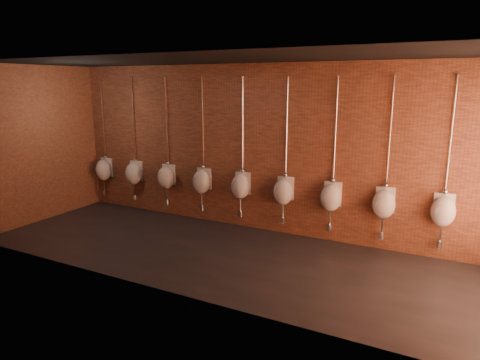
{
  "coord_description": "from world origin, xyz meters",
  "views": [
    {
      "loc": [
        3.47,
        -5.88,
        2.83
      ],
      "look_at": [
        -0.05,
        0.9,
        1.1
      ],
      "focal_mm": 32.0,
      "sensor_mm": 36.0,
      "label": 1
    }
  ],
  "objects_px": {
    "urinal_1": "(134,173)",
    "urinal_6": "(331,197)",
    "urinal_3": "(202,181)",
    "urinal_0": "(104,169)",
    "urinal_2": "(166,177)",
    "urinal_5": "(283,191)",
    "urinal_8": "(443,210)",
    "urinal_7": "(384,203)",
    "urinal_4": "(241,186)"
  },
  "relations": [
    {
      "from": "urinal_4",
      "to": "urinal_2",
      "type": "bearing_deg",
      "value": 180.0
    },
    {
      "from": "urinal_0",
      "to": "urinal_1",
      "type": "bearing_deg",
      "value": 0.0
    },
    {
      "from": "urinal_2",
      "to": "urinal_3",
      "type": "bearing_deg",
      "value": 0.0
    },
    {
      "from": "urinal_1",
      "to": "urinal_6",
      "type": "height_order",
      "value": "same"
    },
    {
      "from": "urinal_0",
      "to": "urinal_4",
      "type": "distance_m",
      "value": 3.62
    },
    {
      "from": "urinal_4",
      "to": "urinal_7",
      "type": "relative_size",
      "value": 1.0
    },
    {
      "from": "urinal_4",
      "to": "urinal_7",
      "type": "xyz_separation_m",
      "value": [
        2.71,
        0.0,
        0.0
      ]
    },
    {
      "from": "urinal_0",
      "to": "urinal_6",
      "type": "bearing_deg",
      "value": 0.0
    },
    {
      "from": "urinal_3",
      "to": "urinal_5",
      "type": "relative_size",
      "value": 1.0
    },
    {
      "from": "urinal_7",
      "to": "urinal_8",
      "type": "xyz_separation_m",
      "value": [
        0.9,
        0.0,
        0.0
      ]
    },
    {
      "from": "urinal_0",
      "to": "urinal_2",
      "type": "bearing_deg",
      "value": 0.0
    },
    {
      "from": "urinal_0",
      "to": "urinal_5",
      "type": "bearing_deg",
      "value": 0.0
    },
    {
      "from": "urinal_6",
      "to": "urinal_7",
      "type": "relative_size",
      "value": 1.0
    },
    {
      "from": "urinal_2",
      "to": "urinal_7",
      "type": "distance_m",
      "value": 4.52
    },
    {
      "from": "urinal_6",
      "to": "urinal_8",
      "type": "height_order",
      "value": "same"
    },
    {
      "from": "urinal_2",
      "to": "urinal_5",
      "type": "bearing_deg",
      "value": 0.0
    },
    {
      "from": "urinal_4",
      "to": "urinal_7",
      "type": "bearing_deg",
      "value": 0.0
    },
    {
      "from": "urinal_7",
      "to": "urinal_8",
      "type": "relative_size",
      "value": 1.0
    },
    {
      "from": "urinal_7",
      "to": "urinal_6",
      "type": "bearing_deg",
      "value": 180.0
    },
    {
      "from": "urinal_2",
      "to": "urinal_3",
      "type": "height_order",
      "value": "same"
    },
    {
      "from": "urinal_0",
      "to": "urinal_7",
      "type": "xyz_separation_m",
      "value": [
        6.33,
        0.0,
        0.0
      ]
    },
    {
      "from": "urinal_2",
      "to": "urinal_8",
      "type": "bearing_deg",
      "value": 0.0
    },
    {
      "from": "urinal_0",
      "to": "urinal_7",
      "type": "distance_m",
      "value": 6.33
    },
    {
      "from": "urinal_3",
      "to": "urinal_7",
      "type": "bearing_deg",
      "value": 0.0
    },
    {
      "from": "urinal_7",
      "to": "urinal_3",
      "type": "bearing_deg",
      "value": 180.0
    },
    {
      "from": "urinal_2",
      "to": "urinal_4",
      "type": "bearing_deg",
      "value": 0.0
    },
    {
      "from": "urinal_1",
      "to": "urinal_7",
      "type": "height_order",
      "value": "same"
    },
    {
      "from": "urinal_8",
      "to": "urinal_6",
      "type": "bearing_deg",
      "value": 180.0
    },
    {
      "from": "urinal_0",
      "to": "urinal_8",
      "type": "distance_m",
      "value": 7.24
    },
    {
      "from": "urinal_3",
      "to": "urinal_5",
      "type": "bearing_deg",
      "value": 0.0
    },
    {
      "from": "urinal_0",
      "to": "urinal_8",
      "type": "xyz_separation_m",
      "value": [
        7.24,
        0.0,
        0.0
      ]
    },
    {
      "from": "urinal_5",
      "to": "urinal_7",
      "type": "height_order",
      "value": "same"
    },
    {
      "from": "urinal_2",
      "to": "urinal_7",
      "type": "relative_size",
      "value": 1.0
    },
    {
      "from": "urinal_2",
      "to": "urinal_6",
      "type": "distance_m",
      "value": 3.62
    },
    {
      "from": "urinal_0",
      "to": "urinal_3",
      "type": "distance_m",
      "value": 2.71
    },
    {
      "from": "urinal_0",
      "to": "urinal_3",
      "type": "relative_size",
      "value": 1.0
    },
    {
      "from": "urinal_8",
      "to": "urinal_4",
      "type": "bearing_deg",
      "value": 180.0
    },
    {
      "from": "urinal_7",
      "to": "urinal_4",
      "type": "bearing_deg",
      "value": 180.0
    },
    {
      "from": "urinal_5",
      "to": "urinal_8",
      "type": "distance_m",
      "value": 2.71
    },
    {
      "from": "urinal_3",
      "to": "urinal_4",
      "type": "distance_m",
      "value": 0.9
    },
    {
      "from": "urinal_1",
      "to": "urinal_4",
      "type": "xyz_separation_m",
      "value": [
        2.71,
        0.0,
        0.0
      ]
    },
    {
      "from": "urinal_3",
      "to": "urinal_5",
      "type": "xyz_separation_m",
      "value": [
        1.81,
        0.0,
        0.0
      ]
    },
    {
      "from": "urinal_5",
      "to": "urinal_1",
      "type": "bearing_deg",
      "value": 180.0
    },
    {
      "from": "urinal_1",
      "to": "urinal_5",
      "type": "bearing_deg",
      "value": 0.0
    },
    {
      "from": "urinal_0",
      "to": "urinal_6",
      "type": "relative_size",
      "value": 1.0
    },
    {
      "from": "urinal_3",
      "to": "urinal_6",
      "type": "distance_m",
      "value": 2.71
    },
    {
      "from": "urinal_2",
      "to": "urinal_4",
      "type": "relative_size",
      "value": 1.0
    },
    {
      "from": "urinal_8",
      "to": "urinal_7",
      "type": "bearing_deg",
      "value": 180.0
    },
    {
      "from": "urinal_1",
      "to": "urinal_8",
      "type": "bearing_deg",
      "value": 0.0
    },
    {
      "from": "urinal_1",
      "to": "urinal_2",
      "type": "relative_size",
      "value": 1.0
    }
  ]
}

